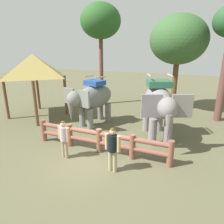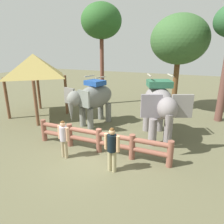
# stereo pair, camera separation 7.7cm
# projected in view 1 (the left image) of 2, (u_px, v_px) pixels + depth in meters

# --- Properties ---
(ground_plane) EXTENTS (60.00, 60.00, 0.00)m
(ground_plane) POSITION_uv_depth(u_px,v_px,m) (97.00, 154.00, 8.49)
(ground_plane) COLOR brown
(log_fence) EXTENTS (6.12, 0.32, 1.05)m
(log_fence) POSITION_uv_depth(u_px,v_px,m) (99.00, 139.00, 8.54)
(log_fence) COLOR brown
(log_fence) RESTS_ON ground
(elephant_near_left) EXTENTS (2.18, 3.35, 2.80)m
(elephant_near_left) POSITION_uv_depth(u_px,v_px,m) (93.00, 98.00, 11.38)
(elephant_near_left) COLOR slate
(elephant_near_left) RESTS_ON ground
(elephant_center) EXTENTS (2.74, 3.70, 3.12)m
(elephant_center) POSITION_uv_depth(u_px,v_px,m) (159.00, 104.00, 9.46)
(elephant_center) COLOR gray
(elephant_center) RESTS_ON ground
(tourist_woman_in_black) EXTENTS (0.56, 0.35, 1.59)m
(tourist_woman_in_black) POSITION_uv_depth(u_px,v_px,m) (64.00, 137.00, 7.98)
(tourist_woman_in_black) COLOR #9C8B69
(tourist_woman_in_black) RESTS_ON ground
(tourist_man_in_blue) EXTENTS (0.60, 0.35, 1.69)m
(tourist_man_in_blue) POSITION_uv_depth(u_px,v_px,m) (113.00, 147.00, 7.06)
(tourist_man_in_blue) COLOR tan
(tourist_man_in_blue) RESTS_ON ground
(thatched_shelter) EXTENTS (3.71, 3.71, 3.96)m
(thatched_shelter) POSITION_uv_depth(u_px,v_px,m) (33.00, 66.00, 12.35)
(thatched_shelter) COLOR brown
(thatched_shelter) RESTS_ON ground
(tree_back_center) EXTENTS (2.92, 2.92, 7.39)m
(tree_back_center) POSITION_uv_depth(u_px,v_px,m) (101.00, 22.00, 14.48)
(tree_back_center) COLOR brown
(tree_back_center) RESTS_ON ground
(tree_far_right) EXTENTS (3.77, 3.77, 6.42)m
(tree_far_right) POSITION_uv_depth(u_px,v_px,m) (179.00, 40.00, 13.23)
(tree_far_right) COLOR brown
(tree_far_right) RESTS_ON ground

